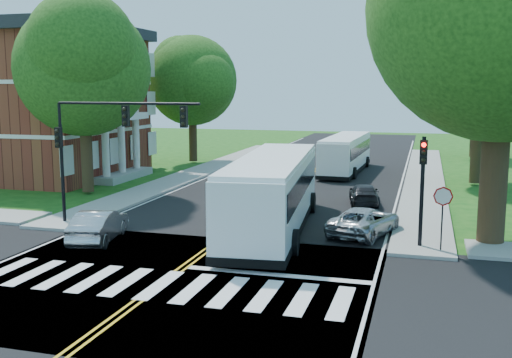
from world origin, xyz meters
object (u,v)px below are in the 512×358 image
(suv, at_px, (364,221))
(dark_sedan, at_px, (364,194))
(hatchback, at_px, (99,225))
(bus_lead, at_px, (273,192))
(signal_nw, at_px, (104,134))
(bus_follow, at_px, (346,153))
(signal_ne, at_px, (423,177))

(suv, distance_m, dark_sedan, 7.17)
(dark_sedan, bearing_deg, hatchback, 39.71)
(bus_lead, distance_m, dark_sedan, 8.25)
(dark_sedan, bearing_deg, bus_lead, 56.71)
(signal_nw, bearing_deg, hatchback, -68.16)
(signal_nw, height_order, dark_sedan, signal_nw)
(bus_follow, bearing_deg, bus_lead, 90.12)
(suv, bearing_deg, signal_ne, 160.42)
(signal_ne, relative_size, bus_lead, 0.33)
(hatchback, bearing_deg, signal_nw, -80.26)
(signal_nw, distance_m, bus_follow, 22.99)
(hatchback, bearing_deg, signal_ne, 178.34)
(signal_ne, distance_m, dark_sedan, 9.72)
(bus_lead, distance_m, bus_follow, 19.79)
(signal_nw, bearing_deg, dark_sedan, 39.16)
(bus_lead, bearing_deg, dark_sedan, -120.22)
(bus_follow, bearing_deg, suv, 102.06)
(signal_ne, distance_m, suv, 3.77)
(signal_ne, relative_size, suv, 0.99)
(hatchback, bearing_deg, bus_follow, -119.28)
(hatchback, bearing_deg, suv, -170.83)
(signal_nw, xyz_separation_m, suv, (11.67, 1.77, -3.75))
(signal_nw, height_order, signal_ne, signal_nw)
(signal_nw, distance_m, hatchback, 4.51)
(signal_ne, bearing_deg, suv, 143.68)
(bus_follow, bearing_deg, hatchback, 75.01)
(bus_follow, xyz_separation_m, dark_sedan, (2.65, -12.35, -0.91))
(signal_nw, height_order, bus_lead, signal_nw)
(hatchback, bearing_deg, bus_lead, -161.67)
(bus_lead, relative_size, hatchback, 3.23)
(signal_nw, height_order, bus_follow, signal_nw)
(bus_lead, bearing_deg, signal_nw, 5.23)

